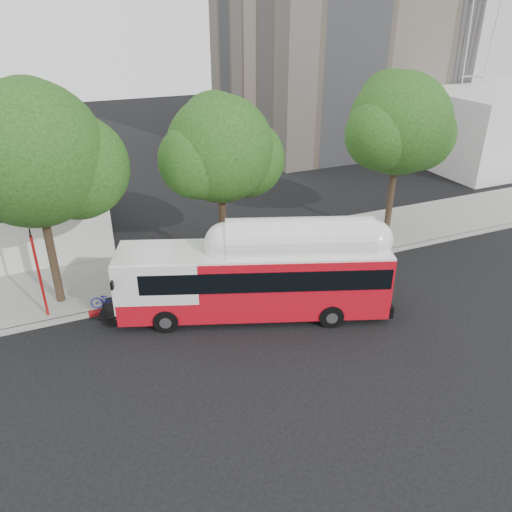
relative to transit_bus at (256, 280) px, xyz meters
The scene contains 9 objects.
ground 2.42m from the transit_bus, 43.63° to the right, with size 120.00×120.00×0.00m, color black.
sidewalk 5.67m from the transit_bus, 76.52° to the left, with size 60.00×5.00×0.15m, color gray.
curb_strip 3.38m from the transit_bus, 64.76° to the left, with size 60.00×0.30×0.15m, color gray.
red_curb_segment 3.57m from the transit_bus, 122.76° to the left, with size 10.00×0.32×0.16m, color maroon.
street_tree_left 9.79m from the transit_bus, 149.07° to the left, with size 6.67×5.80×9.74m.
street_tree_mid 6.47m from the transit_bus, 82.08° to the left, with size 5.75×5.00×8.62m.
street_tree_right 12.54m from the transit_bus, 23.47° to the left, with size 6.21×5.40×9.18m.
transit_bus is the anchor object (origin of this frame).
signal_pole 8.97m from the transit_bus, 158.66° to the left, with size 0.12×0.39×4.12m.
Camera 1 is at (-8.49, -15.66, 12.06)m, focal length 35.00 mm.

